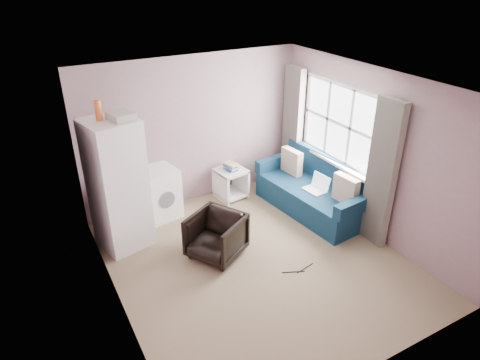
% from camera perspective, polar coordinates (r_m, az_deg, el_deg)
% --- Properties ---
extents(room, '(3.84, 4.24, 2.54)m').
position_cam_1_polar(room, '(5.47, 2.73, -0.19)').
color(room, '#8C785C').
rests_on(room, ground).
extents(armchair, '(0.90, 0.92, 0.71)m').
position_cam_1_polar(armchair, '(6.04, -3.22, -7.23)').
color(armchair, black).
rests_on(armchair, ground).
extents(fridge, '(0.80, 0.79, 2.19)m').
position_cam_1_polar(fridge, '(6.22, -15.99, -0.58)').
color(fridge, white).
rests_on(fridge, ground).
extents(washing_machine, '(0.69, 0.69, 0.84)m').
position_cam_1_polar(washing_machine, '(7.04, -10.95, -1.58)').
color(washing_machine, white).
rests_on(washing_machine, ground).
extents(side_table, '(0.54, 0.54, 0.66)m').
position_cam_1_polar(side_table, '(7.53, -1.23, -0.16)').
color(side_table, white).
rests_on(side_table, ground).
extents(sofa, '(1.12, 2.12, 0.91)m').
position_cam_1_polar(sofa, '(7.27, 10.08, -1.48)').
color(sofa, navy).
rests_on(sofa, ground).
extents(window_dressing, '(0.17, 2.62, 2.18)m').
position_cam_1_polar(window_dressing, '(7.01, 12.14, 4.24)').
color(window_dressing, white).
rests_on(window_dressing, ground).
extents(floor_cables, '(0.49, 0.14, 0.01)m').
position_cam_1_polar(floor_cables, '(6.02, 7.93, -11.78)').
color(floor_cables, black).
rests_on(floor_cables, ground).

